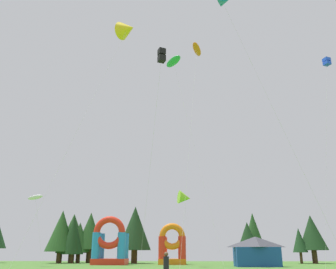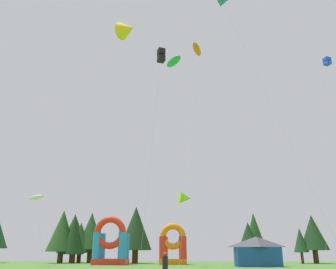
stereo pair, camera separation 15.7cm
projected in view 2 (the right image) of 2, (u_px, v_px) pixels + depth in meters
kite_orange_parafoil at (197, 49)px, 38.67m from camera, size 2.77×9.34×23.25m
kite_teal_delta at (222, 1)px, 32.48m from camera, size 9.11×1.72×24.43m
kite_green_parafoil at (174, 62)px, 49.25m from camera, size 6.36×9.58×27.28m
kite_lime_delta at (185, 198)px, 52.54m from camera, size 2.37×3.57×10.55m
kite_yellow_delta at (127, 29)px, 39.77m from camera, size 7.22×10.70×26.51m
kite_blue_box at (327, 62)px, 39.55m from camera, size 4.15×2.09×22.34m
kite_black_box at (161, 56)px, 29.31m from camera, size 2.35×4.68×17.73m
kite_white_parafoil at (36, 197)px, 54.12m from camera, size 3.64×1.42×10.35m
person_near_camera at (165, 266)px, 20.39m from camera, size 0.41×0.41×1.87m
inflatable_red_slide at (111, 246)px, 57.95m from camera, size 5.39×4.61×7.49m
inflatable_orange_dome at (173, 249)px, 59.26m from camera, size 4.45×4.96×6.48m
festival_tent at (257, 251)px, 50.23m from camera, size 5.97×4.17×4.01m
tree_row_1 at (62, 231)px, 67.84m from camera, size 5.59×5.59×9.57m
tree_row_2 at (74, 233)px, 69.27m from camera, size 6.06×6.06×9.06m
tree_row_3 at (74, 234)px, 67.20m from camera, size 4.09×4.09×8.68m
tree_row_4 at (80, 237)px, 68.67m from camera, size 4.27×4.27×7.40m
tree_row_5 at (91, 231)px, 70.04m from camera, size 5.23×5.23×9.41m
tree_row_6 at (136, 228)px, 66.56m from camera, size 6.02×6.02×10.11m
tree_row_7 at (249, 237)px, 64.21m from camera, size 4.09×4.09×7.12m
tree_row_8 at (254, 231)px, 67.01m from camera, size 3.99×3.99×9.04m
tree_row_9 at (300, 240)px, 64.63m from camera, size 2.63×2.63×6.12m
tree_row_10 at (313, 233)px, 65.53m from camera, size 5.12×5.12×8.48m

